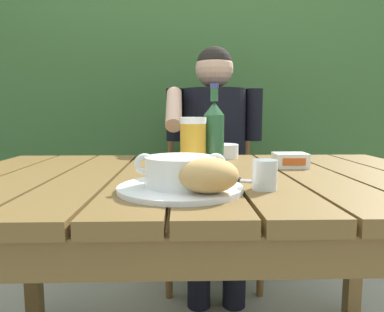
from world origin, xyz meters
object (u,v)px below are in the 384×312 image
(bread_roll, at_px, (211,175))
(beer_bottle, at_px, (214,136))
(soup_bowl, at_px, (180,170))
(butter_tub, at_px, (290,160))
(person_eating, at_px, (214,151))
(water_glass_small, at_px, (265,175))
(diner_bowl, at_px, (222,151))
(beer_glass, at_px, (193,146))
(table_knife, at_px, (239,180))
(chair_near_diner, at_px, (211,188))
(serving_plate, at_px, (180,188))

(bread_roll, relative_size, beer_bottle, 0.50)
(soup_bowl, relative_size, butter_tub, 1.99)
(person_eating, relative_size, soup_bowl, 5.83)
(water_glass_small, distance_m, diner_bowl, 0.60)
(beer_glass, height_order, butter_tub, beer_glass)
(bread_roll, height_order, water_glass_small, bread_roll)
(beer_bottle, xyz_separation_m, diner_bowl, (0.07, 0.35, -0.09))
(table_knife, distance_m, diner_bowl, 0.50)
(soup_bowl, distance_m, table_knife, 0.19)
(beer_glass, height_order, table_knife, beer_glass)
(beer_glass, bearing_deg, bread_roll, -84.39)
(chair_near_diner, height_order, beer_glass, chair_near_diner)
(water_glass_small, bearing_deg, diner_bowl, 93.20)
(person_eating, bearing_deg, butter_tub, -71.07)
(chair_near_diner, relative_size, bread_roll, 7.56)
(chair_near_diner, xyz_separation_m, bread_roll, (-0.10, -1.21, 0.30))
(butter_tub, bearing_deg, table_knife, -131.47)
(person_eating, xyz_separation_m, beer_glass, (-0.13, -0.72, 0.10))
(beer_glass, height_order, water_glass_small, beer_glass)
(bread_roll, bearing_deg, beer_glass, 95.61)
(water_glass_small, height_order, butter_tub, water_glass_small)
(beer_bottle, bearing_deg, butter_tub, 18.57)
(chair_near_diner, bearing_deg, person_eating, -90.79)
(bread_roll, bearing_deg, water_glass_small, 31.16)
(serving_plate, distance_m, table_knife, 0.19)
(water_glass_small, distance_m, table_knife, 0.11)
(butter_tub, bearing_deg, water_glass_small, -116.31)
(beer_glass, height_order, beer_bottle, beer_bottle)
(beer_glass, xyz_separation_m, table_knife, (0.12, -0.11, -0.08))
(bread_roll, xyz_separation_m, beer_bottle, (0.04, 0.33, 0.06))
(serving_plate, distance_m, butter_tub, 0.50)
(person_eating, relative_size, table_knife, 8.44)
(person_eating, relative_size, beer_glass, 7.39)
(person_eating, bearing_deg, table_knife, -90.56)
(bread_roll, relative_size, diner_bowl, 1.03)
(beer_glass, relative_size, diner_bowl, 1.29)
(water_glass_small, bearing_deg, soup_bowl, -178.42)
(serving_plate, bearing_deg, beer_bottle, 68.10)
(bread_roll, xyz_separation_m, table_knife, (0.09, 0.18, -0.05))
(serving_plate, bearing_deg, soup_bowl, -116.57)
(bread_roll, height_order, butter_tub, bread_roll)
(butter_tub, bearing_deg, diner_bowl, 128.04)
(beer_glass, xyz_separation_m, beer_bottle, (0.07, 0.04, 0.03))
(bread_roll, xyz_separation_m, diner_bowl, (0.10, 0.68, -0.02))
(soup_bowl, bearing_deg, serving_plate, 63.43)
(bread_roll, bearing_deg, person_eating, 84.37)
(chair_near_diner, bearing_deg, beer_glass, -98.11)
(serving_plate, xyz_separation_m, bread_roll, (0.07, -0.08, 0.04))
(serving_plate, distance_m, beer_glass, 0.23)
(water_glass_small, relative_size, diner_bowl, 0.55)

